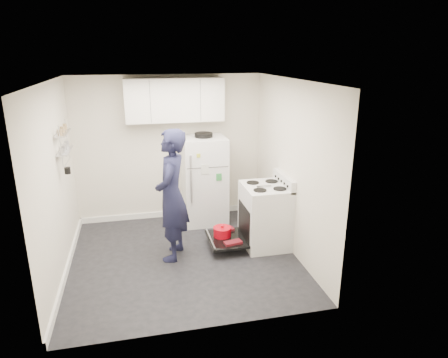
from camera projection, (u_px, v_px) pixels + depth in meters
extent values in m
cube|color=black|center=(184.00, 257.00, 5.79)|extent=(3.20, 3.20, 0.01)
cube|color=white|center=(178.00, 81.00, 5.03)|extent=(3.20, 3.20, 0.01)
cube|color=beige|center=(170.00, 149.00, 6.90)|extent=(3.20, 0.01, 2.50)
cube|color=beige|center=(200.00, 222.00, 3.92)|extent=(3.20, 0.01, 2.50)
cube|color=beige|center=(55.00, 183.00, 5.07)|extent=(0.01, 3.20, 2.50)
cube|color=beige|center=(291.00, 168.00, 5.75)|extent=(0.01, 3.20, 2.50)
cube|color=white|center=(68.00, 267.00, 5.44)|extent=(0.03, 3.20, 0.10)
cube|color=white|center=(172.00, 213.00, 7.25)|extent=(3.20, 0.03, 0.10)
cube|color=silver|center=(265.00, 216.00, 6.06)|extent=(0.65, 0.76, 0.92)
cube|color=black|center=(260.00, 221.00, 6.06)|extent=(0.53, 0.60, 0.52)
cube|color=orange|center=(277.00, 219.00, 6.12)|extent=(0.02, 0.56, 0.46)
cylinder|color=black|center=(263.00, 231.00, 6.13)|extent=(0.34, 0.34, 0.02)
cube|color=silver|center=(284.00, 181.00, 5.95)|extent=(0.08, 0.76, 0.18)
cube|color=silver|center=(266.00, 187.00, 5.91)|extent=(0.65, 0.76, 0.03)
cube|color=#B2B2B7|center=(264.00, 186.00, 5.85)|extent=(0.22, 0.03, 0.01)
cube|color=black|center=(226.00, 239.00, 6.03)|extent=(0.55, 0.70, 0.03)
cylinder|color=#B2B2B7|center=(211.00, 239.00, 5.96)|extent=(0.02, 0.66, 0.02)
cylinder|color=#BE0414|center=(222.00, 232.00, 6.07)|extent=(0.27, 0.27, 0.12)
cylinder|color=#BE0414|center=(222.00, 228.00, 6.05)|extent=(0.28, 0.28, 0.02)
sphere|color=#BE0414|center=(222.00, 226.00, 6.04)|extent=(0.04, 0.04, 0.04)
cube|color=maroon|center=(233.00, 243.00, 5.84)|extent=(0.28, 0.18, 0.04)
cube|color=maroon|center=(226.00, 229.00, 6.28)|extent=(0.27, 0.15, 0.04)
cube|color=silver|center=(204.00, 180.00, 6.84)|extent=(0.72, 0.70, 1.50)
cube|color=#4C4C4C|center=(208.00, 168.00, 6.41)|extent=(0.68, 0.01, 0.01)
cube|color=#B2B2B7|center=(191.00, 162.00, 6.30)|extent=(0.03, 0.03, 0.20)
cube|color=#B2B2B7|center=(191.00, 187.00, 6.43)|extent=(0.03, 0.03, 0.55)
cylinder|color=black|center=(204.00, 135.00, 6.60)|extent=(0.30, 0.30, 0.07)
cube|color=green|center=(219.00, 177.00, 6.50)|extent=(0.09, 0.01, 0.12)
cube|color=silver|center=(205.00, 169.00, 6.40)|extent=(0.12, 0.01, 0.16)
cube|color=gold|center=(198.00, 156.00, 6.31)|extent=(0.06, 0.01, 0.06)
cube|color=silver|center=(175.00, 100.00, 6.50)|extent=(1.60, 0.33, 0.70)
cube|color=#B2B2B7|center=(63.00, 133.00, 5.39)|extent=(0.14, 0.60, 0.02)
cube|color=#B2B2B7|center=(65.00, 151.00, 5.46)|extent=(0.14, 0.60, 0.02)
cylinder|color=black|center=(67.00, 171.00, 5.37)|extent=(0.08, 0.08, 0.09)
imported|color=#171834|center=(172.00, 196.00, 5.55)|extent=(0.64, 0.79, 1.88)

